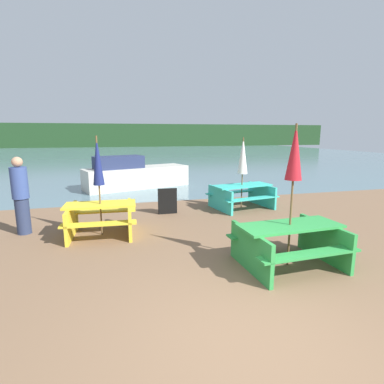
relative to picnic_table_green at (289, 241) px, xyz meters
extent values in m
plane|color=brown|center=(-1.49, -1.75, -0.46)|extent=(60.00, 60.00, 0.00)
cube|color=slate|center=(-1.49, 30.63, -0.46)|extent=(60.00, 50.00, 0.00)
cube|color=#1E3D1E|center=(-1.49, 50.63, 1.54)|extent=(80.00, 1.60, 4.00)
cube|color=green|center=(0.00, 0.00, 0.27)|extent=(1.84, 0.79, 0.04)
cube|color=green|center=(0.03, -0.55, -0.03)|extent=(1.81, 0.37, 0.04)
cube|color=green|center=(-0.03, 0.55, -0.03)|extent=(1.81, 0.37, 0.04)
cube|color=green|center=(-0.76, -0.04, -0.10)|extent=(0.14, 1.38, 0.71)
cube|color=green|center=(0.76, 0.04, -0.10)|extent=(0.14, 1.38, 0.71)
cube|color=yellow|center=(-3.28, 2.55, 0.26)|extent=(1.61, 0.77, 0.04)
cube|color=yellow|center=(-3.30, 2.00, -0.04)|extent=(1.59, 0.35, 0.04)
cube|color=yellow|center=(-3.25, 3.10, -0.04)|extent=(1.59, 0.35, 0.04)
cube|color=yellow|center=(-3.93, 2.58, -0.11)|extent=(0.13, 1.38, 0.70)
cube|color=yellow|center=(-2.63, 2.52, -0.11)|extent=(0.13, 1.38, 0.70)
cube|color=#33B7A8|center=(0.90, 4.10, 0.26)|extent=(1.95, 1.03, 0.04)
cube|color=#33B7A8|center=(1.01, 3.56, -0.05)|extent=(1.87, 0.62, 0.04)
cube|color=#33B7A8|center=(0.80, 4.64, -0.05)|extent=(1.87, 0.62, 0.04)
cube|color=#33B7A8|center=(0.13, 3.96, -0.11)|extent=(0.33, 1.37, 0.70)
cube|color=#33B7A8|center=(1.67, 4.25, -0.11)|extent=(0.33, 1.37, 0.70)
cylinder|color=brown|center=(-3.28, 2.55, 0.68)|extent=(0.04, 0.04, 2.27)
cone|color=navy|center=(-3.28, 2.55, 1.26)|extent=(0.25, 0.25, 1.09)
cylinder|color=brown|center=(0.00, 0.00, 0.78)|extent=(0.04, 0.04, 2.48)
cone|color=#A81923|center=(0.00, 0.00, 1.55)|extent=(0.28, 0.28, 0.93)
cylinder|color=brown|center=(0.90, 4.10, 0.64)|extent=(0.04, 0.04, 2.20)
cone|color=white|center=(0.90, 4.10, 1.19)|extent=(0.31, 0.31, 1.11)
cube|color=beige|center=(-2.00, 8.65, -0.02)|extent=(4.64, 2.69, 0.88)
cube|color=navy|center=(-2.76, 8.39, 0.68)|extent=(2.15, 1.51, 0.51)
cylinder|color=#283351|center=(-5.04, 3.08, -0.03)|extent=(0.31, 0.31, 0.85)
cylinder|color=#334784|center=(-5.04, 3.08, 0.75)|extent=(0.36, 0.36, 0.72)
sphere|color=tan|center=(-5.04, 3.08, 1.23)|extent=(0.23, 0.23, 0.23)
cube|color=black|center=(-1.47, 4.00, -0.08)|extent=(0.55, 0.08, 0.75)
camera|label=1|loc=(-2.91, -4.42, 1.86)|focal=28.00mm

